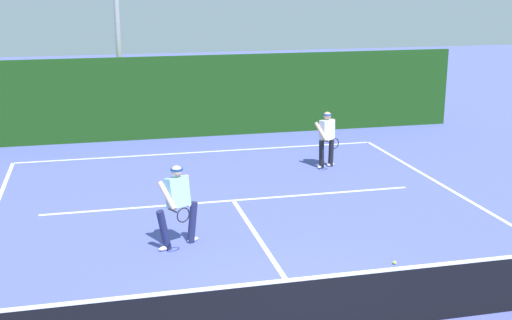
# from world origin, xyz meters

# --- Properties ---
(court_line_baseline_far) EXTENTS (10.94, 0.10, 0.01)m
(court_line_baseline_far) POSITION_xyz_m (0.00, 11.30, 0.00)
(court_line_baseline_far) COLOR white
(court_line_baseline_far) RESTS_ON ground_plane
(court_line_service) EXTENTS (8.92, 0.10, 0.01)m
(court_line_service) POSITION_xyz_m (0.00, 6.50, 0.00)
(court_line_service) COLOR white
(court_line_service) RESTS_ON ground_plane
(court_line_centre) EXTENTS (0.10, 6.40, 0.01)m
(court_line_centre) POSITION_xyz_m (0.00, 3.20, 0.00)
(court_line_centre) COLOR white
(court_line_centre) RESTS_ON ground_plane
(tennis_net) EXTENTS (11.98, 0.09, 1.06)m
(tennis_net) POSITION_xyz_m (0.00, 0.00, 0.50)
(tennis_net) COLOR #1E4723
(tennis_net) RESTS_ON ground_plane
(player_near) EXTENTS (0.92, 1.02, 1.66)m
(player_near) POSITION_xyz_m (-1.63, 3.95, 0.91)
(player_near) COLOR #1E234C
(player_near) RESTS_ON ground_plane
(player_far) EXTENTS (0.66, 0.92, 1.58)m
(player_far) POSITION_xyz_m (3.14, 8.77, 0.87)
(player_far) COLOR black
(player_far) RESTS_ON ground_plane
(tennis_ball) EXTENTS (0.07, 0.07, 0.07)m
(tennis_ball) POSITION_xyz_m (2.15, 2.12, 0.03)
(tennis_ball) COLOR #D1E033
(tennis_ball) RESTS_ON ground_plane
(back_fence_windscreen) EXTENTS (18.57, 0.12, 2.71)m
(back_fence_windscreen) POSITION_xyz_m (0.00, 13.44, 1.36)
(back_fence_windscreen) COLOR #184013
(back_fence_windscreen) RESTS_ON ground_plane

